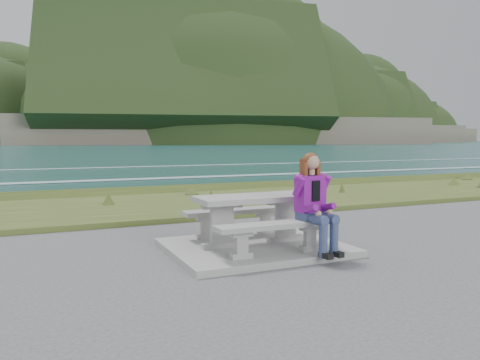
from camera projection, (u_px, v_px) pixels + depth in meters
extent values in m
cube|color=#989894|center=(255.00, 247.00, 7.14)|extent=(2.60, 2.10, 0.10)
cube|color=#989894|center=(222.00, 245.00, 6.92)|extent=(0.62, 0.12, 0.08)
cube|color=#989894|center=(222.00, 225.00, 6.89)|extent=(0.34, 0.09, 0.51)
cube|color=#989894|center=(222.00, 205.00, 6.86)|extent=(0.62, 0.12, 0.08)
cube|color=#989894|center=(286.00, 238.00, 7.36)|extent=(0.62, 0.12, 0.08)
cube|color=#989894|center=(286.00, 220.00, 7.33)|extent=(0.34, 0.09, 0.51)
cube|color=#989894|center=(286.00, 201.00, 7.31)|extent=(0.62, 0.12, 0.08)
cube|color=#989894|center=(255.00, 198.00, 7.08)|extent=(1.80, 0.75, 0.08)
cube|color=#989894|center=(241.00, 256.00, 6.28)|extent=(0.30, 0.12, 0.08)
cube|color=#989894|center=(241.00, 245.00, 6.27)|extent=(0.17, 0.09, 0.22)
cube|color=#989894|center=(241.00, 234.00, 6.25)|extent=(0.30, 0.12, 0.08)
cube|color=#989894|center=(310.00, 248.00, 6.72)|extent=(0.30, 0.12, 0.08)
cube|color=#989894|center=(310.00, 238.00, 6.71)|extent=(0.17, 0.09, 0.22)
cube|color=#989894|center=(310.00, 227.00, 6.70)|extent=(0.30, 0.12, 0.08)
cube|color=#989894|center=(277.00, 225.00, 6.47)|extent=(1.80, 0.35, 0.07)
cube|color=#989894|center=(206.00, 236.00, 7.55)|extent=(0.30, 0.12, 0.08)
cube|color=#989894|center=(206.00, 227.00, 7.54)|extent=(0.17, 0.09, 0.22)
cube|color=#989894|center=(206.00, 218.00, 7.53)|extent=(0.30, 0.12, 0.08)
cube|color=#989894|center=(265.00, 231.00, 7.99)|extent=(0.30, 0.12, 0.08)
cube|color=#989894|center=(265.00, 222.00, 7.98)|extent=(0.17, 0.09, 0.22)
cube|color=#989894|center=(265.00, 213.00, 7.97)|extent=(0.30, 0.12, 0.08)
cube|color=#989894|center=(236.00, 211.00, 7.74)|extent=(1.80, 0.35, 0.07)
cube|color=#2C4D1C|center=(167.00, 207.00, 11.69)|extent=(160.00, 4.50, 0.22)
cube|color=#6B5E50|center=(142.00, 195.00, 14.33)|extent=(160.00, 0.80, 2.20)
plane|color=#1B4E4E|center=(33.00, 143.00, 397.98)|extent=(1600.00, 1600.00, 0.00)
cube|color=silver|center=(111.00, 220.00, 20.02)|extent=(220.00, 3.00, 0.06)
cube|color=silver|center=(90.00, 198.00, 27.29)|extent=(220.00, 2.00, 0.06)
cube|color=silver|center=(72.00, 181.00, 38.19)|extent=(220.00, 1.40, 0.06)
cube|color=silver|center=(59.00, 169.00, 54.54)|extent=(220.00, 1.00, 0.06)
cube|color=#6B5E50|center=(218.00, 132.00, 359.46)|extent=(296.14, 193.70, 18.00)
ellipsoid|color=black|center=(218.00, 128.00, 359.20)|extent=(311.77, 210.10, 195.45)
cube|color=#6B5E50|center=(348.00, 134.00, 518.86)|extent=(224.66, 148.06, 18.00)
ellipsoid|color=black|center=(348.00, 131.00, 518.60)|extent=(236.23, 161.33, 149.46)
cube|color=#6B5E50|center=(395.00, 135.00, 675.09)|extent=(197.87, 126.05, 18.00)
ellipsoid|color=black|center=(395.00, 133.00, 674.83)|extent=(207.79, 137.80, 109.22)
cube|color=navy|center=(320.00, 234.00, 6.52)|extent=(0.44, 0.73, 0.57)
cube|color=#821292|center=(310.00, 193.00, 6.67)|extent=(0.43, 0.28, 0.52)
sphere|color=tan|center=(312.00, 162.00, 6.62)|extent=(0.22, 0.22, 0.22)
sphere|color=#513012|center=(310.00, 161.00, 6.64)|extent=(0.24, 0.24, 0.24)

